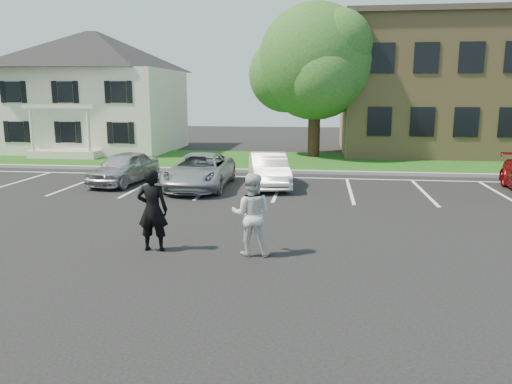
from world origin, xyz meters
TOP-DOWN VIEW (x-y plane):
  - ground_plane at (0.00, 0.00)m, footprint 90.00×90.00m
  - curb at (0.00, 12.00)m, footprint 40.00×0.30m
  - grass_strip at (0.00, 16.00)m, footprint 44.00×8.00m
  - stall_lines at (1.40, 8.95)m, footprint 34.00×5.36m
  - house at (-13.00, 19.97)m, footprint 10.30×9.22m
  - tree at (1.28, 18.24)m, footprint 7.80×7.20m
  - man_black_suit at (-2.33, -0.27)m, footprint 0.76×0.52m
  - man_white_shirt at (0.06, -0.28)m, footprint 0.96×0.75m
  - car_silver_west at (-6.54, 8.32)m, footprint 2.19×4.15m
  - car_silver_minivan at (-3.17, 7.83)m, footprint 2.33×4.93m
  - car_white_sedan at (-0.45, 8.45)m, footprint 2.22×4.30m

SIDE VIEW (x-z plane):
  - ground_plane at x=0.00m, z-range 0.00..0.00m
  - stall_lines at x=1.40m, z-range 0.00..0.01m
  - grass_strip at x=0.00m, z-range 0.00..0.08m
  - curb at x=0.00m, z-range 0.00..0.15m
  - car_silver_west at x=-6.54m, z-range 0.00..1.35m
  - car_white_sedan at x=-0.45m, z-range 0.00..1.35m
  - car_silver_minivan at x=-3.17m, z-range 0.00..1.36m
  - man_white_shirt at x=0.06m, z-range 0.00..1.94m
  - man_black_suit at x=-2.33m, z-range 0.00..2.01m
  - house at x=-13.00m, z-range 0.03..7.63m
  - tree at x=1.28m, z-range 0.95..9.75m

